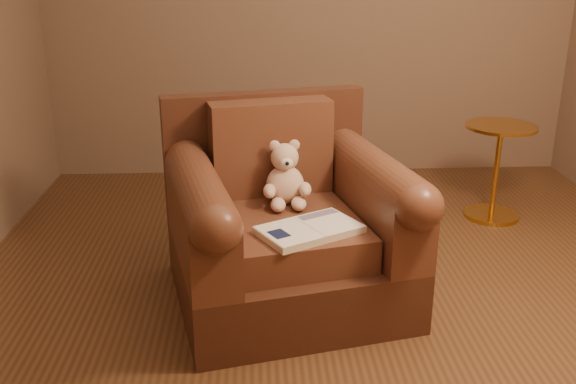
{
  "coord_description": "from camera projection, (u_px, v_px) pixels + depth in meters",
  "views": [
    {
      "loc": [
        -0.44,
        -2.93,
        1.63
      ],
      "look_at": [
        -0.29,
        -0.11,
        0.59
      ],
      "focal_mm": 40.0,
      "sensor_mm": 36.0,
      "label": 1
    }
  ],
  "objects": [
    {
      "name": "floor",
      "position": [
        343.0,
        291.0,
        3.33
      ],
      "size": [
        4.0,
        4.0,
        0.0
      ],
      "primitive_type": "plane",
      "color": "brown",
      "rests_on": "ground"
    },
    {
      "name": "armchair",
      "position": [
        285.0,
        226.0,
        3.18
      ],
      "size": [
        1.27,
        1.23,
        0.97
      ],
      "rotation": [
        0.0,
        0.0,
        0.22
      ],
      "color": "#422216",
      "rests_on": "floor"
    },
    {
      "name": "teddy_bear",
      "position": [
        285.0,
        180.0,
        3.19
      ],
      "size": [
        0.24,
        0.27,
        0.33
      ],
      "rotation": [
        0.0,
        0.0,
        0.09
      ],
      "color": "beige",
      "rests_on": "armchair"
    },
    {
      "name": "guidebook",
      "position": [
        309.0,
        230.0,
        2.88
      ],
      "size": [
        0.52,
        0.45,
        0.04
      ],
      "rotation": [
        0.0,
        0.0,
        0.51
      ],
      "color": "beige",
      "rests_on": "armchair"
    },
    {
      "name": "side_table",
      "position": [
        496.0,
        168.0,
        4.16
      ],
      "size": [
        0.45,
        0.45,
        0.63
      ],
      "color": "gold",
      "rests_on": "floor"
    }
  ]
}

